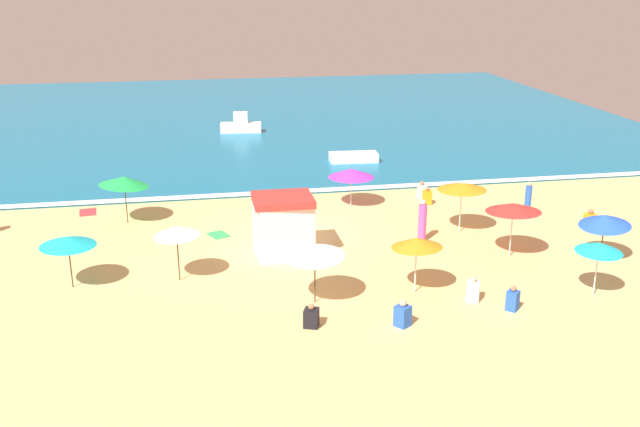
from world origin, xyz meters
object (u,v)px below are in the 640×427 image
beach_umbrella_0 (605,220)px  small_boat_0 (241,126)px  beach_umbrella_4 (176,231)px  beach_umbrella_7 (351,173)px  small_boat_1 (354,157)px  beachgoer_2 (422,191)px  beachgoer_7 (590,220)px  beachgoer_1 (513,300)px  beachgoer_9 (311,317)px  beachgoer_3 (528,201)px  beach_umbrella_1 (462,186)px  beach_umbrella_6 (315,251)px  beach_umbrella_8 (124,181)px  beachgoer_4 (403,315)px  beach_umbrella_5 (513,207)px  beach_umbrella_2 (417,243)px  beach_umbrella_9 (68,241)px  beach_umbrella_3 (599,247)px  beachgoer_6 (427,197)px  lifeguard_cabana (283,225)px  beachgoer_8 (473,290)px  beachgoer_5 (422,222)px

beach_umbrella_0 → small_boat_0: (-12.56, 27.03, -1.12)m
beach_umbrella_4 → beach_umbrella_7: 11.56m
small_boat_1 → beachgoer_2: bearing=-76.8°
beachgoer_7 → beachgoer_1: bearing=-134.2°
beachgoer_1 → beachgoer_2: size_ratio=0.98×
beachgoer_9 → small_boat_0: bearing=89.9°
small_boat_1 → beachgoer_3: bearing=-63.5°
beach_umbrella_1 → small_boat_0: 24.25m
beach_umbrella_6 → small_boat_0: (-0.37, 28.87, -1.35)m
beach_umbrella_8 → beachgoer_1: 18.34m
beachgoer_2 → beachgoer_4: (-5.08, -13.55, -0.00)m
beach_umbrella_5 → beach_umbrella_2: bearing=-151.5°
beach_umbrella_5 → beachgoer_7: bearing=27.3°
beach_umbrella_9 → small_boat_0: (8.31, 25.94, -1.24)m
beach_umbrella_3 → beachgoer_6: beach_umbrella_3 is taller
beach_umbrella_5 → beachgoer_4: (-6.15, -5.19, -1.72)m
small_boat_0 → beachgoer_1: bearing=-77.1°
beachgoer_9 → small_boat_1: beachgoer_9 is taller
beach_umbrella_1 → beachgoer_1: 8.19m
beach_umbrella_1 → beachgoer_7: size_ratio=3.45×
lifeguard_cabana → beachgoer_8: size_ratio=2.70×
small_boat_1 → beach_umbrella_5: bearing=-79.8°
beach_umbrella_2 → beachgoer_2: (3.86, 11.04, -1.54)m
beachgoer_4 → beachgoer_6: size_ratio=1.04×
beach_umbrella_0 → beach_umbrella_6: (-12.19, -1.84, 0.24)m
beach_umbrella_1 → beachgoer_5: 2.56m
beachgoer_4 → small_boat_1: size_ratio=0.31×
beach_umbrella_8 → beachgoer_2: beach_umbrella_8 is taller
beach_umbrella_3 → small_boat_1: (-4.31, 20.28, -1.49)m
beach_umbrella_5 → beachgoer_1: 5.45m
beach_umbrella_7 → beach_umbrella_8: beach_umbrella_8 is taller
beach_umbrella_5 → beachgoer_5: beach_umbrella_5 is taller
beachgoer_4 → beachgoer_7: (11.30, 7.84, -0.03)m
beachgoer_9 → beach_umbrella_9: bearing=150.1°
lifeguard_cabana → small_boat_1: bearing=66.3°
lifeguard_cabana → beach_umbrella_2: (4.25, -4.54, 0.65)m
beach_umbrella_8 → beach_umbrella_9: 7.32m
beach_umbrella_2 → beachgoer_7: beach_umbrella_2 is taller
beachgoer_3 → beach_umbrella_5: bearing=-123.1°
beach_umbrella_4 → beach_umbrella_7: (8.49, 7.84, -0.29)m
beach_umbrella_3 → beachgoer_1: size_ratio=2.27×
beach_umbrella_4 → beachgoer_6: (12.33, 7.38, -1.60)m
beachgoer_2 → small_boat_0: (-7.99, 17.63, 0.19)m
lifeguard_cabana → beachgoer_6: 9.80m
beach_umbrella_0 → beach_umbrella_4: 16.98m
beachgoer_3 → beachgoer_9: 15.15m
small_boat_0 → beach_umbrella_1: bearing=-70.5°
beach_umbrella_2 → beach_umbrella_3: bearing=-12.6°
beach_umbrella_1 → beach_umbrella_4: beach_umbrella_1 is taller
beach_umbrella_6 → beachgoer_5: 7.76m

